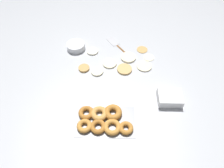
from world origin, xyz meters
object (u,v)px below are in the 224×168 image
(pancake_3, at_px, (128,57))
(batter_bowl, at_px, (76,46))
(pancake_1, at_px, (144,66))
(container_stack, at_px, (170,98))
(pancake_8, at_px, (142,49))
(pancake_5, at_px, (149,57))
(pancake_7, at_px, (124,69))
(pancake_6, at_px, (84,68))
(spatula, at_px, (115,43))
(pancake_0, at_px, (110,63))
(pancake_2, at_px, (93,51))
(donut_tray, at_px, (104,120))
(pancake_4, at_px, (97,72))

(pancake_3, height_order, batter_bowl, batter_bowl)
(pancake_1, height_order, pancake_3, pancake_3)
(container_stack, bearing_deg, pancake_8, 105.35)
(pancake_5, xyz_separation_m, container_stack, (0.09, -0.40, 0.03))
(pancake_7, bearing_deg, batter_bowl, 149.20)
(pancake_7, xyz_separation_m, batter_bowl, (-0.39, 0.23, 0.02))
(pancake_5, distance_m, pancake_8, 0.10)
(pancake_8, xyz_separation_m, container_stack, (0.13, -0.49, 0.03))
(pancake_6, distance_m, spatula, 0.37)
(pancake_0, distance_m, container_stack, 0.51)
(container_stack, height_order, spatula, container_stack)
(batter_bowl, height_order, container_stack, container_stack)
(pancake_2, relative_size, pancake_5, 1.12)
(pancake_8, distance_m, donut_tray, 0.71)
(pancake_1, relative_size, pancake_4, 1.25)
(pancake_5, relative_size, pancake_6, 1.01)
(pancake_2, relative_size, donut_tray, 0.25)
(pancake_7, height_order, pancake_8, pancake_7)
(pancake_1, height_order, pancake_6, pancake_6)
(pancake_5, bearing_deg, pancake_7, -145.29)
(container_stack, bearing_deg, spatula, 122.18)
(pancake_1, distance_m, pancake_6, 0.45)
(pancake_4, xyz_separation_m, pancake_7, (0.20, 0.03, 0.00))
(pancake_3, distance_m, donut_tray, 0.57)
(pancake_0, bearing_deg, container_stack, -39.87)
(pancake_5, xyz_separation_m, donut_tray, (-0.32, -0.56, 0.01))
(batter_bowl, bearing_deg, pancake_8, -0.77)
(pancake_3, height_order, pancake_6, pancake_6)
(batter_bowl, distance_m, container_stack, 0.83)
(pancake_8, bearing_deg, spatula, 161.31)
(pancake_0, height_order, pancake_4, pancake_4)
(pancake_3, height_order, donut_tray, donut_tray)
(pancake_1, relative_size, pancake_3, 0.96)
(pancake_3, distance_m, batter_bowl, 0.43)
(pancake_2, bearing_deg, pancake_0, -43.52)
(pancake_7, bearing_deg, pancake_1, 13.42)
(pancake_2, xyz_separation_m, batter_bowl, (-0.14, 0.04, 0.02))
(pancake_2, bearing_deg, pancake_6, -104.19)
(batter_bowl, bearing_deg, pancake_0, -31.75)
(pancake_1, distance_m, container_stack, 0.33)
(pancake_0, xyz_separation_m, pancake_4, (-0.09, -0.09, 0.00))
(batter_bowl, bearing_deg, container_stack, -36.72)
(pancake_7, bearing_deg, pancake_5, 34.71)
(pancake_5, distance_m, donut_tray, 0.65)
(pancake_4, height_order, pancake_5, pancake_4)
(pancake_0, height_order, pancake_6, pancake_6)
(pancake_4, xyz_separation_m, spatula, (0.13, 0.32, -0.00))
(pancake_8, bearing_deg, pancake_3, -139.77)
(pancake_4, height_order, pancake_6, pancake_6)
(pancake_4, bearing_deg, pancake_0, 44.09)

